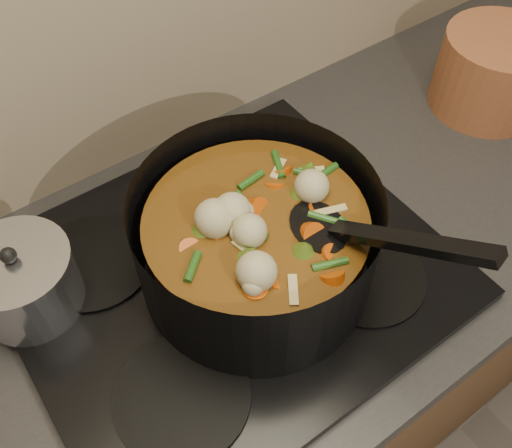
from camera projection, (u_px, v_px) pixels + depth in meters
counter at (237, 391)px, 1.23m from camera, size 2.64×0.64×0.91m
stovetop at (229, 272)px, 0.87m from camera, size 0.62×0.54×0.03m
stockpot at (257, 242)px, 0.80m from camera, size 0.35×0.45×0.25m
saucepan at (23, 281)px, 0.79m from camera, size 0.15×0.15×0.13m
terracotta_crock at (493, 72)px, 1.08m from camera, size 0.25×0.25×0.15m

